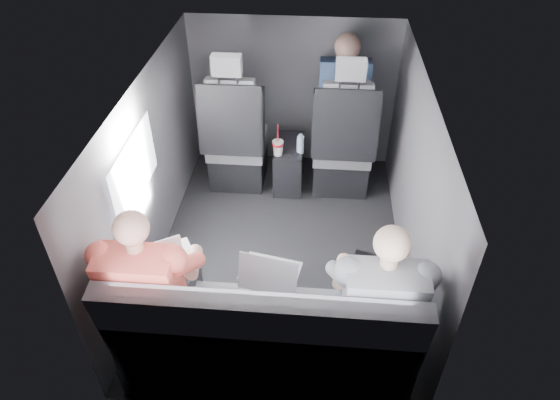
# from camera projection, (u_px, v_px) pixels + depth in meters

# --- Properties ---
(floor) EXTENTS (2.60, 2.60, 0.00)m
(floor) POSITION_uv_depth(u_px,v_px,m) (281.00, 250.00, 3.81)
(floor) COLOR black
(floor) RESTS_ON ground
(ceiling) EXTENTS (2.60, 2.60, 0.00)m
(ceiling) POSITION_uv_depth(u_px,v_px,m) (281.00, 87.00, 2.98)
(ceiling) COLOR #B2B2AD
(ceiling) RESTS_ON panel_back
(panel_left) EXTENTS (0.02, 2.60, 1.35)m
(panel_left) POSITION_uv_depth(u_px,v_px,m) (151.00, 172.00, 3.46)
(panel_left) COLOR #56565B
(panel_left) RESTS_ON floor
(panel_right) EXTENTS (0.02, 2.60, 1.35)m
(panel_right) POSITION_uv_depth(u_px,v_px,m) (414.00, 185.00, 3.34)
(panel_right) COLOR #56565B
(panel_right) RESTS_ON floor
(panel_front) EXTENTS (1.80, 0.02, 1.35)m
(panel_front) POSITION_uv_depth(u_px,v_px,m) (293.00, 93.00, 4.41)
(panel_front) COLOR #56565B
(panel_front) RESTS_ON floor
(panel_back) EXTENTS (1.80, 0.02, 1.35)m
(panel_back) POSITION_uv_depth(u_px,v_px,m) (258.00, 337.00, 2.38)
(panel_back) COLOR #56565B
(panel_back) RESTS_ON floor
(side_window) EXTENTS (0.02, 0.75, 0.42)m
(side_window) POSITION_uv_depth(u_px,v_px,m) (135.00, 170.00, 3.08)
(side_window) COLOR white
(side_window) RESTS_ON panel_left
(seatbelt) EXTENTS (0.35, 0.11, 0.59)m
(seatbelt) POSITION_uv_depth(u_px,v_px,m) (346.00, 117.00, 3.81)
(seatbelt) COLOR black
(seatbelt) RESTS_ON front_seat_right
(front_seat_left) EXTENTS (0.52, 0.58, 1.26)m
(front_seat_left) POSITION_uv_depth(u_px,v_px,m) (236.00, 145.00, 4.25)
(front_seat_left) COLOR black
(front_seat_left) RESTS_ON floor
(front_seat_right) EXTENTS (0.52, 0.58, 1.26)m
(front_seat_right) POSITION_uv_depth(u_px,v_px,m) (342.00, 149.00, 4.19)
(front_seat_right) COLOR black
(front_seat_right) RESTS_ON floor
(center_console) EXTENTS (0.24, 0.48, 0.41)m
(center_console) POSITION_uv_depth(u_px,v_px,m) (289.00, 164.00, 4.38)
(center_console) COLOR black
(center_console) RESTS_ON floor
(rear_bench) EXTENTS (1.60, 0.57, 0.92)m
(rear_bench) POSITION_uv_depth(u_px,v_px,m) (265.00, 342.00, 2.79)
(rear_bench) COLOR slate
(rear_bench) RESTS_ON floor
(soda_cup) EXTENTS (0.09, 0.09, 0.28)m
(soda_cup) POSITION_uv_depth(u_px,v_px,m) (278.00, 147.00, 4.09)
(soda_cup) COLOR white
(soda_cup) RESTS_ON center_console
(water_bottle) EXTENTS (0.06, 0.06, 0.17)m
(water_bottle) POSITION_uv_depth(u_px,v_px,m) (300.00, 144.00, 4.11)
(water_bottle) COLOR #A6CDE1
(water_bottle) RESTS_ON center_console
(laptop_white) EXTENTS (0.45, 0.51, 0.27)m
(laptop_white) POSITION_uv_depth(u_px,v_px,m) (159.00, 263.00, 2.81)
(laptop_white) COLOR white
(laptop_white) RESTS_ON passenger_rear_left
(laptop_silver) EXTENTS (0.36, 0.35, 0.23)m
(laptop_silver) POSITION_uv_depth(u_px,v_px,m) (269.00, 273.00, 2.77)
(laptop_silver) COLOR #A9A9AE
(laptop_silver) RESTS_ON rear_bench
(laptop_black) EXTENTS (0.43, 0.43, 0.26)m
(laptop_black) POSITION_uv_depth(u_px,v_px,m) (382.00, 276.00, 2.74)
(laptop_black) COLOR black
(laptop_black) RESTS_ON passenger_rear_right
(passenger_rear_left) EXTENTS (0.49, 0.61, 1.20)m
(passenger_rear_left) POSITION_uv_depth(u_px,v_px,m) (154.00, 284.00, 2.71)
(passenger_rear_left) COLOR #39383E
(passenger_rear_left) RESTS_ON rear_bench
(passenger_rear_right) EXTENTS (0.49, 0.61, 1.20)m
(passenger_rear_right) POSITION_uv_depth(u_px,v_px,m) (377.00, 299.00, 2.64)
(passenger_rear_right) COLOR navy
(passenger_rear_right) RESTS_ON rear_bench
(passenger_front_right) EXTENTS (0.42, 0.42, 0.86)m
(passenger_front_right) POSITION_uv_depth(u_px,v_px,m) (343.00, 97.00, 4.18)
(passenger_front_right) COLOR navy
(passenger_front_right) RESTS_ON front_seat_right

